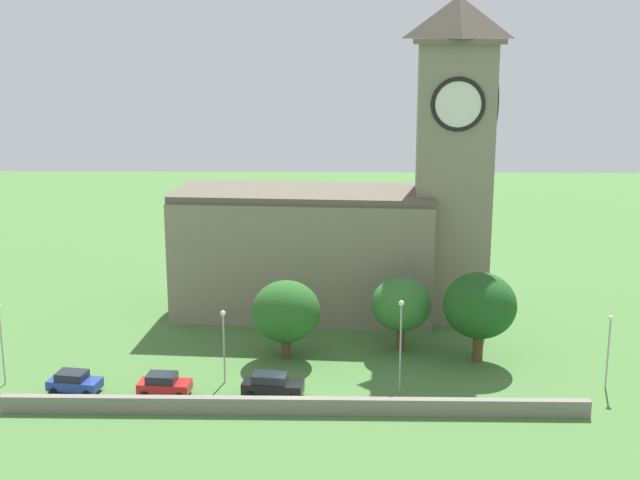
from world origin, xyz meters
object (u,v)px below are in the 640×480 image
object	(u,v)px
streetlamp_east_mid	(609,339)
car_blue	(74,382)
streetlamp_central	(401,331)
church	(351,223)
car_red	(164,384)
tree_riverside_west	(286,312)
streetlamp_west_end	(1,331)
tree_by_tower	(401,304)
car_black	(272,385)
streetlamp_west_mid	(224,334)
tree_churchyard	(480,306)

from	to	relation	value
streetlamp_east_mid	car_blue	bearing A→B (deg)	-177.68
streetlamp_central	streetlamp_east_mid	size ratio (longest dim) A/B	1.23
church	car_red	bearing A→B (deg)	-125.17
car_blue	streetlamp_east_mid	xyz separation A→B (m)	(42.79, 1.73, 3.32)
church	car_blue	bearing A→B (deg)	-136.98
tree_riverside_west	car_red	bearing A→B (deg)	-138.18
streetlamp_west_end	tree_by_tower	world-z (taller)	streetlamp_west_end
car_red	car_black	world-z (taller)	car_black
tree_riverside_west	streetlamp_west_mid	bearing A→B (deg)	-130.50
car_red	tree_by_tower	world-z (taller)	tree_by_tower
car_red	tree_churchyard	distance (m)	27.49
car_black	streetlamp_west_mid	xyz separation A→B (m)	(-4.11, 2.74, 3.26)
car_blue	car_black	xyz separation A→B (m)	(15.90, -0.52, 0.09)
tree_riverside_west	church	bearing A→B (deg)	66.08
streetlamp_west_end	tree_by_tower	size ratio (longest dim) A/B	1.02
church	streetlamp_east_mid	world-z (taller)	church
streetlamp_central	tree_riverside_west	world-z (taller)	streetlamp_central
tree_riverside_west	streetlamp_east_mid	bearing A→B (deg)	-12.98
streetlamp_west_end	tree_by_tower	distance (m)	33.98
church	tree_by_tower	world-z (taller)	church
car_blue	tree_churchyard	size ratio (longest dim) A/B	0.54
church	tree_by_tower	size ratio (longest dim) A/B	4.77
church	tree_riverside_west	xyz separation A→B (m)	(-5.79, -13.06, -5.12)
car_red	tree_by_tower	xyz separation A→B (m)	(19.46, 10.34, 3.46)
streetlamp_west_end	tree_riverside_west	world-z (taller)	tree_riverside_west
streetlamp_west_end	tree_by_tower	xyz separation A→B (m)	(32.92, 8.43, -0.26)
car_blue	car_red	world-z (taller)	car_red
tree_churchyard	tree_riverside_west	distance (m)	16.81
church	streetlamp_west_mid	bearing A→B (deg)	-119.52
streetlamp_central	streetlamp_west_end	bearing A→B (deg)	179.08
streetlamp_east_mid	tree_riverside_west	bearing A→B (deg)	167.02
streetlamp_west_mid	church	bearing A→B (deg)	60.48
car_blue	streetlamp_west_mid	world-z (taller)	streetlamp_west_mid
car_red	streetlamp_west_end	bearing A→B (deg)	171.94
streetlamp_central	tree_by_tower	world-z (taller)	streetlamp_central
streetlamp_central	tree_riverside_west	size ratio (longest dim) A/B	1.07
tree_riverside_west	tree_by_tower	xyz separation A→B (m)	(10.23, 2.08, 0.06)
streetlamp_west_end	tree_churchyard	bearing A→B (deg)	8.53
car_blue	streetlamp_east_mid	world-z (taller)	streetlamp_east_mid
church	tree_by_tower	bearing A→B (deg)	-67.99
car_blue	tree_by_tower	distance (m)	28.74
tree_riverside_west	tree_by_tower	size ratio (longest dim) A/B	1.03
car_red	tree_riverside_west	distance (m)	12.85
car_red	tree_churchyard	size ratio (longest dim) A/B	0.53
streetlamp_west_mid	tree_churchyard	distance (m)	22.16
car_red	tree_by_tower	distance (m)	22.31
streetlamp_west_end	streetlamp_east_mid	size ratio (longest dim) A/B	1.12
church	car_blue	world-z (taller)	church
church	car_blue	distance (m)	31.73
tree_by_tower	streetlamp_west_mid	bearing A→B (deg)	-152.97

